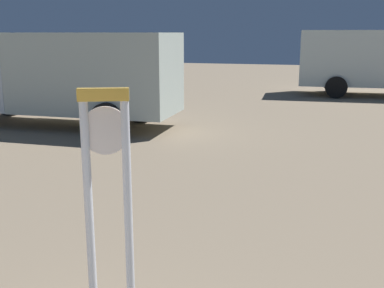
# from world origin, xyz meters

# --- Properties ---
(standing_clock) EXTENTS (0.40, 0.23, 2.22)m
(standing_clock) POSITION_xyz_m (-0.00, 2.45, 1.35)
(standing_clock) COLOR silver
(standing_clock) RESTS_ON ground_plane
(box_truck_near) EXTENTS (6.54, 2.49, 2.65)m
(box_truck_near) POSITION_xyz_m (-5.35, 11.01, 1.49)
(box_truck_near) COLOR silver
(box_truck_near) RESTS_ON ground_plane
(box_truck_far) EXTENTS (7.22, 2.94, 2.76)m
(box_truck_far) POSITION_xyz_m (3.77, 20.62, 1.54)
(box_truck_far) COLOR silver
(box_truck_far) RESTS_ON ground_plane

